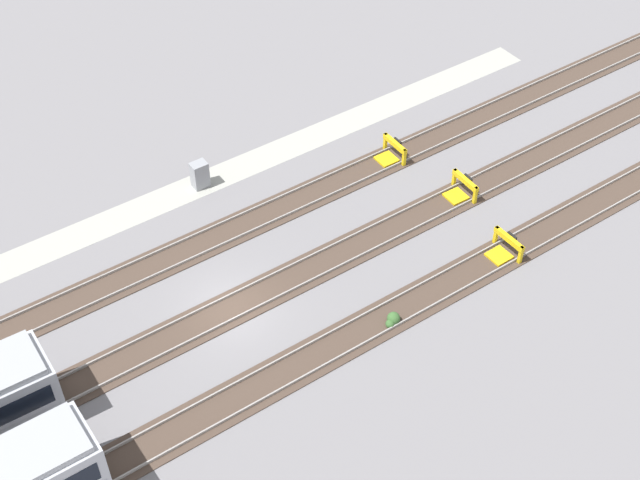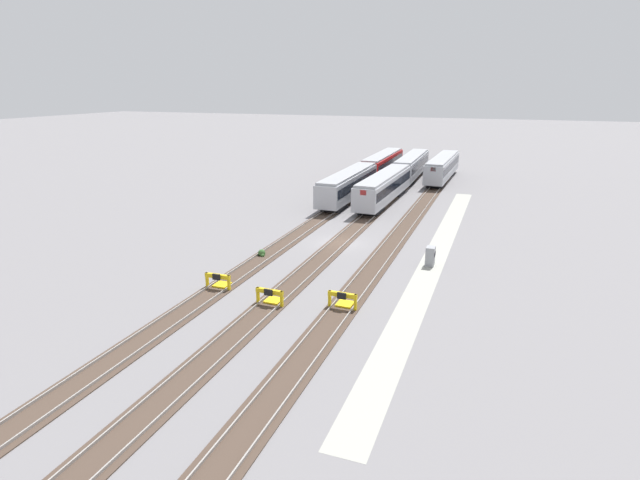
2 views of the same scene
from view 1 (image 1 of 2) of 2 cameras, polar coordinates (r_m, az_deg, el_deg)
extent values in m
plane|color=slate|center=(43.68, -5.67, -4.41)|extent=(400.00, 400.00, 0.00)
cube|color=#9E9E93|center=(49.62, -10.96, 2.12)|extent=(54.00, 2.00, 0.01)
cube|color=#47382D|center=(46.66, -8.63, -0.74)|extent=(90.00, 2.23, 0.06)
cube|color=gray|center=(46.12, -8.22, -1.17)|extent=(90.00, 0.07, 0.15)
cube|color=gray|center=(47.07, -9.05, -0.14)|extent=(90.00, 0.07, 0.15)
cube|color=#47382D|center=(43.66, -5.67, -4.38)|extent=(90.00, 2.24, 0.06)
cube|color=gray|center=(43.16, -5.19, -4.88)|extent=(90.00, 0.07, 0.15)
cube|color=gray|center=(44.02, -6.15, -3.71)|extent=(90.00, 0.07, 0.15)
cube|color=#47382D|center=(40.99, -2.26, -8.51)|extent=(90.00, 2.23, 0.06)
cube|color=gray|center=(40.54, -1.71, -9.08)|extent=(90.00, 0.07, 0.15)
cube|color=gray|center=(41.29, -2.81, -7.76)|extent=(90.00, 0.07, 0.15)
cube|color=red|center=(36.65, -14.57, -11.75)|extent=(0.08, 0.70, 0.56)
cube|color=red|center=(39.43, -17.21, -7.13)|extent=(0.10, 0.70, 0.56)
cube|color=gold|center=(51.25, 5.40, 5.25)|extent=(0.18, 0.18, 1.15)
cube|color=gold|center=(52.34, 4.20, 6.29)|extent=(0.18, 0.18, 1.15)
cube|color=gold|center=(51.52, 4.82, 6.15)|extent=(0.28, 2.00, 0.30)
cube|color=gold|center=(51.82, 4.28, 5.15)|extent=(1.12, 1.10, 0.18)
cube|color=black|center=(51.61, 4.99, 6.22)|extent=(0.13, 0.60, 0.44)
cube|color=gold|center=(49.25, 9.90, 2.82)|extent=(0.19, 0.19, 1.15)
cube|color=gold|center=(50.23, 8.59, 3.97)|extent=(0.19, 0.19, 1.15)
cube|color=gold|center=(49.47, 9.29, 3.77)|extent=(0.31, 2.01, 0.30)
cube|color=gold|center=(49.76, 8.69, 2.76)|extent=(1.14, 1.12, 0.18)
cube|color=black|center=(49.56, 9.45, 3.84)|extent=(0.14, 0.60, 0.44)
cube|color=gold|center=(46.32, 12.71, -0.96)|extent=(0.18, 0.18, 1.15)
cube|color=gold|center=(47.12, 11.18, 0.30)|extent=(0.18, 0.18, 1.15)
cube|color=gold|center=(46.42, 12.02, 0.05)|extent=(0.28, 2.00, 0.30)
cube|color=gold|center=(46.73, 11.38, -1.02)|extent=(1.12, 1.10, 0.18)
cube|color=black|center=(46.52, 12.17, 0.14)|extent=(0.13, 0.60, 0.44)
cube|color=gray|center=(49.96, -7.70, 4.16)|extent=(0.90, 0.70, 1.60)
cube|color=#333338|center=(50.07, -7.93, 4.59)|extent=(0.70, 0.04, 0.36)
sphere|color=#38602D|center=(42.84, 4.73, -5.02)|extent=(0.64, 0.64, 0.64)
sphere|color=#38602D|center=(42.73, 4.50, -5.38)|extent=(0.44, 0.44, 0.44)
sphere|color=#38602D|center=(43.13, 4.80, -4.86)|extent=(0.36, 0.36, 0.36)
camera|label=2|loc=(70.81, 21.17, 26.53)|focal=28.00mm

